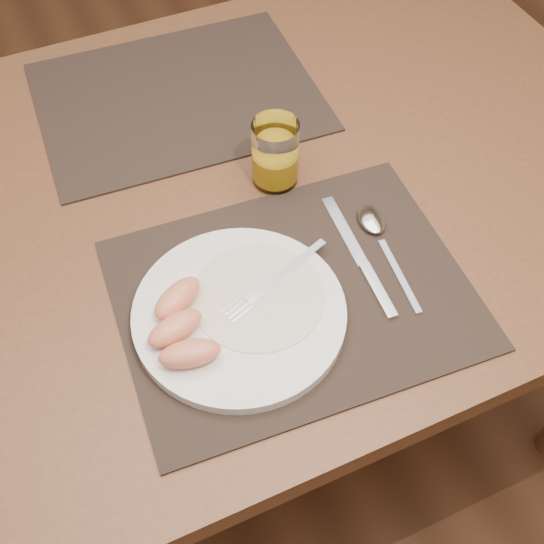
{
  "coord_description": "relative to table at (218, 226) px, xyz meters",
  "views": [
    {
      "loc": [
        -0.21,
        -0.67,
        1.48
      ],
      "look_at": [
        0.01,
        -0.19,
        0.77
      ],
      "focal_mm": 45.0,
      "sensor_mm": 36.0,
      "label": 1
    }
  ],
  "objects": [
    {
      "name": "table",
      "position": [
        0.0,
        0.0,
        0.0
      ],
      "size": [
        1.4,
        0.9,
        0.75
      ],
      "color": "brown",
      "rests_on": "ground"
    },
    {
      "name": "grapefruit_wedges",
      "position": [
        -0.13,
        -0.23,
        0.12
      ],
      "size": [
        0.1,
        0.14,
        0.03
      ],
      "color": "#E7835E",
      "rests_on": "plate"
    },
    {
      "name": "placemat_far",
      "position": [
        0.02,
        0.22,
        0.09
      ],
      "size": [
        0.47,
        0.37,
        0.0
      ],
      "primitive_type": "cube",
      "rotation": [
        0.0,
        0.0,
        -0.05
      ],
      "color": "#2D231C",
      "rests_on": "table"
    },
    {
      "name": "ground",
      "position": [
        0.0,
        0.0,
        -0.67
      ],
      "size": [
        5.0,
        5.0,
        0.0
      ],
      "primitive_type": "plane",
      "color": "#54311D",
      "rests_on": "ground"
    },
    {
      "name": "juice_glass",
      "position": [
        0.09,
        -0.02,
        0.13
      ],
      "size": [
        0.07,
        0.07,
        0.1
      ],
      "color": "white",
      "rests_on": "placemat_near"
    },
    {
      "name": "placemat_near",
      "position": [
        0.03,
        -0.22,
        0.09
      ],
      "size": [
        0.47,
        0.38,
        0.0
      ],
      "primitive_type": "cube",
      "rotation": [
        0.0,
        0.0,
        -0.06
      ],
      "color": "#2D231C",
      "rests_on": "table"
    },
    {
      "name": "spoon",
      "position": [
        0.18,
        -0.17,
        0.09
      ],
      "size": [
        0.05,
        0.19,
        0.01
      ],
      "color": "silver",
      "rests_on": "placemat_near"
    },
    {
      "name": "plate",
      "position": [
        -0.05,
        -0.23,
        0.1
      ],
      "size": [
        0.27,
        0.27,
        0.02
      ],
      "primitive_type": "cylinder",
      "color": "white",
      "rests_on": "placemat_near"
    },
    {
      "name": "knife",
      "position": [
        0.13,
        -0.22,
        0.09
      ],
      "size": [
        0.03,
        0.22,
        0.01
      ],
      "color": "silver",
      "rests_on": "placemat_near"
    },
    {
      "name": "plate_dressing",
      "position": [
        -0.02,
        -0.22,
        0.1
      ],
      "size": [
        0.17,
        0.17,
        0.0
      ],
      "color": "white",
      "rests_on": "plate"
    },
    {
      "name": "fork",
      "position": [
        -0.0,
        -0.21,
        0.11
      ],
      "size": [
        0.17,
        0.08,
        0.0
      ],
      "color": "silver",
      "rests_on": "plate"
    }
  ]
}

